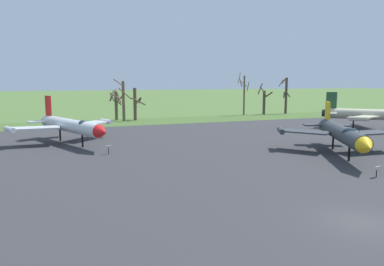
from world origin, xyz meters
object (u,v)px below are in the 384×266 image
jet_fighter_front_left (342,133)px  info_placard_front_right (108,149)px  info_placard_front_left (377,170)px  jet_fighter_rear_left (378,114)px  jet_fighter_front_right (70,125)px

jet_fighter_front_left → info_placard_front_right: 24.77m
info_placard_front_left → info_placard_front_right: (-19.08, 17.34, -0.01)m
jet_fighter_front_left → info_placard_front_right: jet_fighter_front_left is taller
jet_fighter_front_left → info_placard_front_left: size_ratio=15.71×
jet_fighter_rear_left → jet_fighter_front_right: bearing=176.5°
jet_fighter_front_right → info_placard_front_right: size_ratio=15.89×
info_placard_front_right → jet_fighter_rear_left: (43.51, 5.30, 1.85)m
jet_fighter_front_right → jet_fighter_rear_left: 47.04m
info_placard_front_left → jet_fighter_front_left: bearing=64.7°
info_placard_front_right → info_placard_front_left: bearing=-42.3°
jet_fighter_front_right → info_placard_front_left: bearing=-48.6°
jet_fighter_front_right → info_placard_front_right: (3.44, -8.18, -1.74)m
jet_fighter_front_left → jet_fighter_front_right: (-26.44, 17.22, 0.00)m
jet_fighter_front_left → jet_fighter_front_right: jet_fighter_front_right is taller
jet_fighter_front_right → jet_fighter_rear_left: size_ratio=1.02×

